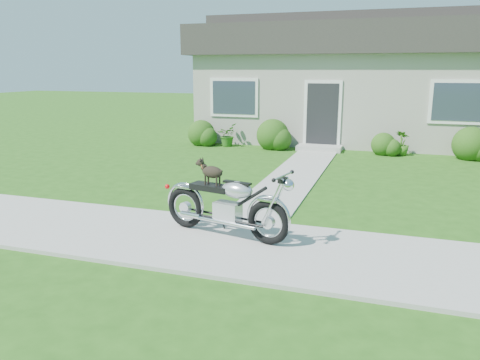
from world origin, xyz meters
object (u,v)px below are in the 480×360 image
Objects in this scene: motorcycle_with_dog at (227,204)px; potted_plant_right at (402,143)px; house at (377,80)px; potted_plant_left at (227,135)px.

potted_plant_right is at bearing 84.78° from motorcycle_with_dog.
potted_plant_right is 0.34× the size of motorcycle_with_dog.
house is 16.75× the size of potted_plant_right.
potted_plant_left is at bearing 121.94° from motorcycle_with_dog.
potted_plant_left is 5.59m from potted_plant_right.
house is at bearing 36.79° from potted_plant_left.
house is 6.02m from potted_plant_left.
house is 4.00m from potted_plant_right.
potted_plant_left reaches higher than potted_plant_right.
potted_plant_left is 1.01× the size of potted_plant_right.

